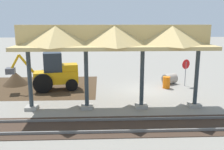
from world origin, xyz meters
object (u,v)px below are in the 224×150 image
(backhoe, at_px, (54,73))
(concrete_pipe, at_px, (170,79))
(traffic_barrel, at_px, (166,82))
(stop_sign, at_px, (186,67))

(backhoe, height_order, concrete_pipe, backhoe)
(backhoe, bearing_deg, traffic_barrel, -179.71)
(backhoe, distance_m, concrete_pipe, 9.30)
(concrete_pipe, bearing_deg, backhoe, 8.46)
(stop_sign, height_order, concrete_pipe, stop_sign)
(traffic_barrel, bearing_deg, backhoe, 0.29)
(stop_sign, bearing_deg, concrete_pipe, -33.05)
(concrete_pipe, height_order, traffic_barrel, traffic_barrel)
(concrete_pipe, bearing_deg, traffic_barrel, 65.10)
(stop_sign, distance_m, backhoe, 10.24)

